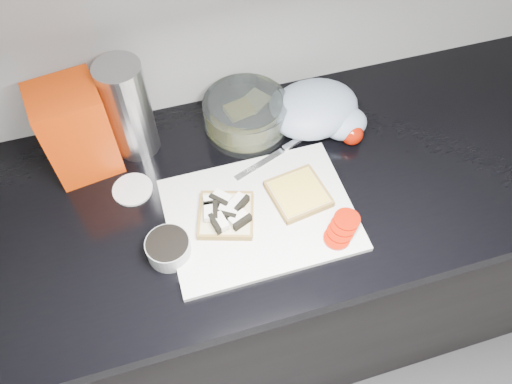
{
  "coord_description": "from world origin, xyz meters",
  "views": [
    {
      "loc": [
        -0.16,
        0.56,
        1.82
      ],
      "look_at": [
        0.02,
        1.15,
        0.95
      ],
      "focal_mm": 35.0,
      "sensor_mm": 36.0,
      "label": 1
    }
  ],
  "objects_px": {
    "bread_bag": "(76,130)",
    "steel_canister": "(128,110)",
    "glass_bowl": "(246,115)",
    "cutting_board": "(260,214)"
  },
  "relations": [
    {
      "from": "cutting_board",
      "to": "bread_bag",
      "type": "xyz_separation_m",
      "value": [
        -0.34,
        0.26,
        0.1
      ]
    },
    {
      "from": "bread_bag",
      "to": "steel_canister",
      "type": "bearing_deg",
      "value": -0.87
    },
    {
      "from": "glass_bowl",
      "to": "bread_bag",
      "type": "bearing_deg",
      "value": -179.78
    },
    {
      "from": "glass_bowl",
      "to": "steel_canister",
      "type": "bearing_deg",
      "value": 176.66
    },
    {
      "from": "cutting_board",
      "to": "steel_canister",
      "type": "relative_size",
      "value": 1.64
    },
    {
      "from": "glass_bowl",
      "to": "steel_canister",
      "type": "distance_m",
      "value": 0.28
    },
    {
      "from": "bread_bag",
      "to": "steel_canister",
      "type": "distance_m",
      "value": 0.12
    },
    {
      "from": "bread_bag",
      "to": "steel_canister",
      "type": "xyz_separation_m",
      "value": [
        0.12,
        0.02,
        0.01
      ]
    },
    {
      "from": "cutting_board",
      "to": "bread_bag",
      "type": "distance_m",
      "value": 0.44
    },
    {
      "from": "steel_canister",
      "to": "bread_bag",
      "type": "bearing_deg",
      "value": -171.93
    }
  ]
}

